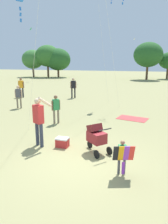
{
  "coord_description": "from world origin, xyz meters",
  "views": [
    {
      "loc": [
        1.94,
        -5.75,
        3.07
      ],
      "look_at": [
        -0.21,
        1.12,
        1.3
      ],
      "focal_mm": 33.52,
      "sensor_mm": 36.0,
      "label": 1
    }
  ],
  "objects_px": {
    "cooler_box": "(62,142)",
    "person_couple_left": "(56,107)",
    "person_adult_flyer": "(39,118)",
    "person_red_shirt": "(73,86)",
    "child_with_butterfly_kite": "(122,154)",
    "person_back_turned": "(19,95)",
    "person_kid_running": "(21,86)",
    "stroller": "(96,136)",
    "picnic_blanket": "(132,119)"
  },
  "relations": [
    {
      "from": "person_red_shirt",
      "to": "picnic_blanket",
      "type": "bearing_deg",
      "value": -44.21
    },
    {
      "from": "person_adult_flyer",
      "to": "person_kid_running",
      "type": "xyz_separation_m",
      "value": [
        -6.72,
        8.98,
        -0.09
      ]
    },
    {
      "from": "child_with_butterfly_kite",
      "to": "person_couple_left",
      "type": "height_order",
      "value": "person_couple_left"
    },
    {
      "from": "person_adult_flyer",
      "to": "person_couple_left",
      "type": "distance_m",
      "value": 2.86
    },
    {
      "from": "person_kid_running",
      "to": "stroller",
      "type": "bearing_deg",
      "value": -45.21
    },
    {
      "from": "stroller",
      "to": "picnic_blanket",
      "type": "height_order",
      "value": "stroller"
    },
    {
      "from": "person_adult_flyer",
      "to": "cooler_box",
      "type": "height_order",
      "value": "person_adult_flyer"
    },
    {
      "from": "child_with_butterfly_kite",
      "to": "cooler_box",
      "type": "relative_size",
      "value": 2.21
    },
    {
      "from": "child_with_butterfly_kite",
      "to": "person_red_shirt",
      "type": "bearing_deg",
      "value": 116.35
    },
    {
      "from": "person_couple_left",
      "to": "person_adult_flyer",
      "type": "bearing_deg",
      "value": -77.57
    },
    {
      "from": "child_with_butterfly_kite",
      "to": "stroller",
      "type": "height_order",
      "value": "stroller"
    },
    {
      "from": "person_kid_running",
      "to": "cooler_box",
      "type": "xyz_separation_m",
      "value": [
        7.55,
        -8.82,
        -0.81
      ]
    },
    {
      "from": "person_couple_left",
      "to": "person_kid_running",
      "type": "distance_m",
      "value": 8.7
    },
    {
      "from": "person_couple_left",
      "to": "picnic_blanket",
      "type": "bearing_deg",
      "value": 29.85
    },
    {
      "from": "stroller",
      "to": "picnic_blanket",
      "type": "xyz_separation_m",
      "value": [
        0.84,
        4.76,
        -0.6
      ]
    },
    {
      "from": "person_red_shirt",
      "to": "picnic_blanket",
      "type": "height_order",
      "value": "person_red_shirt"
    },
    {
      "from": "person_red_shirt",
      "to": "cooler_box",
      "type": "bearing_deg",
      "value": -72.04
    },
    {
      "from": "person_red_shirt",
      "to": "person_couple_left",
      "type": "relative_size",
      "value": 1.18
    },
    {
      "from": "child_with_butterfly_kite",
      "to": "person_back_turned",
      "type": "bearing_deg",
      "value": 140.04
    },
    {
      "from": "person_back_turned",
      "to": "cooler_box",
      "type": "height_order",
      "value": "person_back_turned"
    },
    {
      "from": "person_adult_flyer",
      "to": "person_kid_running",
      "type": "relative_size",
      "value": 1.12
    },
    {
      "from": "cooler_box",
      "to": "person_adult_flyer",
      "type": "bearing_deg",
      "value": -169.37
    },
    {
      "from": "person_back_turned",
      "to": "picnic_blanket",
      "type": "relative_size",
      "value": 0.96
    },
    {
      "from": "person_adult_flyer",
      "to": "person_red_shirt",
      "type": "distance_m",
      "value": 10.3
    },
    {
      "from": "person_adult_flyer",
      "to": "picnic_blanket",
      "type": "xyz_separation_m",
      "value": [
        2.97,
        4.84,
        -1.07
      ]
    },
    {
      "from": "stroller",
      "to": "person_red_shirt",
      "type": "bearing_deg",
      "value": 114.28
    },
    {
      "from": "person_back_turned",
      "to": "cooler_box",
      "type": "relative_size",
      "value": 3.35
    },
    {
      "from": "child_with_butterfly_kite",
      "to": "stroller",
      "type": "distance_m",
      "value": 1.58
    },
    {
      "from": "stroller",
      "to": "picnic_blanket",
      "type": "distance_m",
      "value": 4.87
    },
    {
      "from": "picnic_blanket",
      "to": "person_red_shirt",
      "type": "bearing_deg",
      "value": 135.79
    },
    {
      "from": "person_kid_running",
      "to": "picnic_blanket",
      "type": "height_order",
      "value": "person_kid_running"
    },
    {
      "from": "picnic_blanket",
      "to": "cooler_box",
      "type": "distance_m",
      "value": 5.15
    },
    {
      "from": "person_adult_flyer",
      "to": "person_back_turned",
      "type": "bearing_deg",
      "value": 130.21
    },
    {
      "from": "person_red_shirt",
      "to": "cooler_box",
      "type": "height_order",
      "value": "person_red_shirt"
    },
    {
      "from": "person_couple_left",
      "to": "person_red_shirt",
      "type": "bearing_deg",
      "value": 103.59
    },
    {
      "from": "child_with_butterfly_kite",
      "to": "stroller",
      "type": "bearing_deg",
      "value": 130.83
    },
    {
      "from": "person_adult_flyer",
      "to": "person_red_shirt",
      "type": "height_order",
      "value": "person_adult_flyer"
    },
    {
      "from": "cooler_box",
      "to": "person_couple_left",
      "type": "bearing_deg",
      "value": 118.84
    },
    {
      "from": "person_red_shirt",
      "to": "person_kid_running",
      "type": "distance_m",
      "value": 4.48
    },
    {
      "from": "child_with_butterfly_kite",
      "to": "person_back_turned",
      "type": "xyz_separation_m",
      "value": [
        -7.58,
        6.35,
        0.29
      ]
    },
    {
      "from": "child_with_butterfly_kite",
      "to": "person_couple_left",
      "type": "distance_m",
      "value": 5.43
    },
    {
      "from": "child_with_butterfly_kite",
      "to": "person_adult_flyer",
      "type": "xyz_separation_m",
      "value": [
        -3.15,
        1.12,
        0.48
      ]
    },
    {
      "from": "cooler_box",
      "to": "child_with_butterfly_kite",
      "type": "bearing_deg",
      "value": -28.77
    },
    {
      "from": "person_kid_running",
      "to": "child_with_butterfly_kite",
      "type": "bearing_deg",
      "value": -45.65
    },
    {
      "from": "stroller",
      "to": "person_adult_flyer",
      "type": "bearing_deg",
      "value": -178.0
    },
    {
      "from": "person_red_shirt",
      "to": "person_back_turned",
      "type": "relative_size",
      "value": 1.12
    },
    {
      "from": "person_kid_running",
      "to": "person_back_turned",
      "type": "distance_m",
      "value": 4.39
    },
    {
      "from": "person_couple_left",
      "to": "person_back_turned",
      "type": "xyz_separation_m",
      "value": [
        -3.81,
        2.45,
        0.04
      ]
    },
    {
      "from": "person_back_turned",
      "to": "cooler_box",
      "type": "bearing_deg",
      "value": -43.99
    },
    {
      "from": "person_couple_left",
      "to": "picnic_blanket",
      "type": "height_order",
      "value": "person_couple_left"
    }
  ]
}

